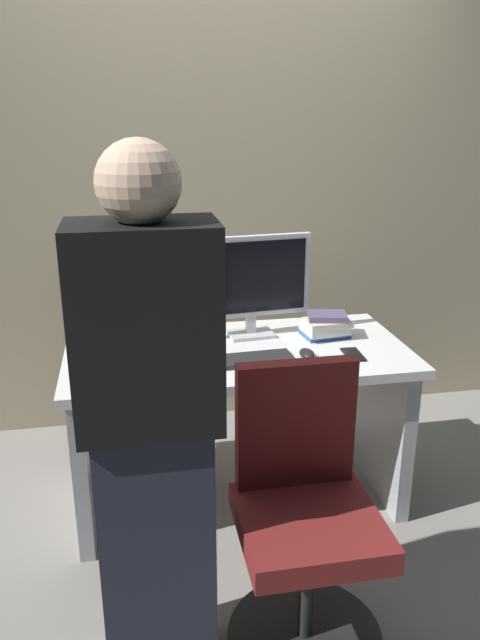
# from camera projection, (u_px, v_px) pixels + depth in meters

# --- Properties ---
(ground_plane) EXTENTS (9.00, 9.00, 0.00)m
(ground_plane) POSITION_uv_depth(u_px,v_px,m) (238.00, 496.00, 2.87)
(ground_plane) COLOR gray
(wall_back) EXTENTS (6.40, 0.10, 3.00)m
(wall_back) POSITION_uv_depth(u_px,v_px,m) (207.00, 149.00, 3.22)
(wall_back) COLOR tan
(wall_back) RESTS_ON ground
(desk) EXTENTS (1.45, 0.72, 0.73)m
(desk) POSITION_uv_depth(u_px,v_px,m) (238.00, 397.00, 2.71)
(desk) COLOR white
(desk) RESTS_ON ground
(office_chair) EXTENTS (0.52, 0.52, 0.94)m
(office_chair) POSITION_uv_depth(u_px,v_px,m) (304.00, 523.00, 2.01)
(office_chair) COLOR black
(office_chair) RESTS_ON ground
(person_at_desk) EXTENTS (0.40, 0.24, 1.64)m
(person_at_desk) POSITION_uv_depth(u_px,v_px,m) (151.00, 427.00, 1.77)
(person_at_desk) COLOR #262838
(person_at_desk) RESTS_ON ground
(monitor) EXTENTS (0.54, 0.16, 0.46)m
(monitor) POSITION_uv_depth(u_px,v_px,m) (251.00, 281.00, 2.71)
(monitor) COLOR silver
(monitor) RESTS_ON desk
(keyboard) EXTENTS (0.44, 0.15, 0.02)m
(keyboard) POSITION_uv_depth(u_px,v_px,m) (240.00, 361.00, 2.49)
(keyboard) COLOR #262626
(keyboard) RESTS_ON desk
(mouse) EXTENTS (0.06, 0.10, 0.03)m
(mouse) POSITION_uv_depth(u_px,v_px,m) (307.00, 354.00, 2.55)
(mouse) COLOR black
(mouse) RESTS_ON desk
(cup_near_keyboard) EXTENTS (0.07, 0.07, 0.10)m
(cup_near_keyboard) POSITION_uv_depth(u_px,v_px,m) (149.00, 355.00, 2.44)
(cup_near_keyboard) COLOR silver
(cup_near_keyboard) RESTS_ON desk
(cup_by_monitor) EXTENTS (0.07, 0.07, 0.09)m
(cup_by_monitor) POSITION_uv_depth(u_px,v_px,m) (107.00, 337.00, 2.66)
(cup_by_monitor) COLOR silver
(cup_by_monitor) RESTS_ON desk
(book_stack) EXTENTS (0.21, 0.18, 0.11)m
(book_stack) POSITION_uv_depth(u_px,v_px,m) (326.00, 326.00, 2.76)
(book_stack) COLOR #3359A5
(book_stack) RESTS_ON desk
(cell_phone) EXTENTS (0.08, 0.15, 0.01)m
(cell_phone) POSITION_uv_depth(u_px,v_px,m) (353.00, 355.00, 2.57)
(cell_phone) COLOR black
(cell_phone) RESTS_ON desk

